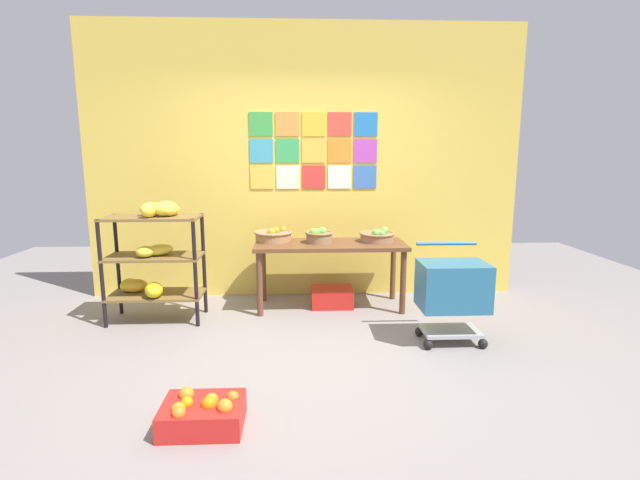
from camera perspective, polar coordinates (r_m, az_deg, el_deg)
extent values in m
plane|color=gray|center=(3.89, -1.43, -13.87)|extent=(9.40, 9.40, 0.00)
cube|color=#E3C249|center=(5.28, -1.89, 9.31)|extent=(4.81, 0.06, 3.00)
cube|color=green|center=(5.26, -7.22, 13.83)|extent=(0.25, 0.01, 0.25)
cube|color=orange|center=(5.25, -4.01, 13.90)|extent=(0.25, 0.01, 0.25)
cube|color=gold|center=(5.25, -0.78, 13.92)|extent=(0.25, 0.01, 0.25)
cube|color=#D64232|center=(5.27, 2.43, 13.90)|extent=(0.25, 0.01, 0.25)
cube|color=#216FB8|center=(5.30, 5.61, 13.84)|extent=(0.25, 0.01, 0.25)
cube|color=#3A9FB7|center=(5.25, -7.15, 10.71)|extent=(0.25, 0.01, 0.25)
cube|color=green|center=(5.24, -3.97, 10.77)|extent=(0.25, 0.01, 0.25)
cube|color=gold|center=(5.24, -0.78, 10.79)|extent=(0.25, 0.01, 0.25)
cube|color=orange|center=(5.26, 2.40, 10.78)|extent=(0.25, 0.01, 0.25)
cube|color=#B141B0|center=(5.29, 5.55, 10.74)|extent=(0.25, 0.01, 0.25)
cube|color=yellow|center=(5.26, -7.08, 7.59)|extent=(0.25, 0.01, 0.25)
cube|color=#F4ECCA|center=(5.25, -3.93, 7.64)|extent=(0.25, 0.01, 0.25)
cube|color=red|center=(5.25, -0.77, 7.66)|extent=(0.25, 0.01, 0.25)
cube|color=white|center=(5.26, 2.38, 7.66)|extent=(0.25, 0.01, 0.25)
cube|color=#3A6DB9|center=(5.30, 5.50, 7.64)|extent=(0.25, 0.01, 0.25)
cylinder|color=black|center=(4.75, -25.05, -3.83)|extent=(0.04, 0.04, 1.02)
cylinder|color=black|center=(4.49, -14.92, -3.96)|extent=(0.04, 0.04, 1.02)
cylinder|color=black|center=(5.11, -23.38, -2.76)|extent=(0.04, 0.04, 1.02)
cylinder|color=black|center=(4.87, -13.95, -2.81)|extent=(0.04, 0.04, 1.02)
cube|color=brown|center=(4.85, -19.24, -6.29)|extent=(0.89, 0.43, 0.03)
ellipsoid|color=yellow|center=(4.71, -19.58, -5.76)|extent=(0.23, 0.28, 0.14)
ellipsoid|color=yellow|center=(5.00, -22.27, -5.08)|extent=(0.18, 0.23, 0.13)
ellipsoid|color=yellow|center=(4.96, -21.64, -5.18)|extent=(0.27, 0.20, 0.13)
cube|color=brown|center=(4.76, -19.51, -1.92)|extent=(0.89, 0.43, 0.02)
ellipsoid|color=yellow|center=(4.70, -20.51, -1.34)|extent=(0.19, 0.22, 0.10)
ellipsoid|color=yellow|center=(4.74, -18.91, -1.13)|extent=(0.31, 0.29, 0.10)
cube|color=brown|center=(4.70, -19.79, 2.59)|extent=(0.89, 0.43, 0.02)
ellipsoid|color=yellow|center=(4.67, -17.75, 3.54)|extent=(0.17, 0.30, 0.12)
ellipsoid|color=yellow|center=(4.60, -20.06, 3.46)|extent=(0.18, 0.24, 0.14)
ellipsoid|color=yellow|center=(4.64, -18.24, 3.64)|extent=(0.29, 0.30, 0.15)
ellipsoid|color=yellow|center=(4.79, -19.62, 3.61)|extent=(0.29, 0.29, 0.12)
cube|color=brown|center=(4.86, 1.26, -0.58)|extent=(1.56, 0.62, 0.04)
cylinder|color=brown|center=(4.71, -7.36, -5.37)|extent=(0.06, 0.06, 0.65)
cylinder|color=brown|center=(4.80, 10.07, -5.12)|extent=(0.06, 0.06, 0.65)
cylinder|color=brown|center=(5.19, -6.91, -3.87)|extent=(0.06, 0.06, 0.65)
cylinder|color=brown|center=(5.28, 8.89, -3.68)|extent=(0.06, 0.06, 0.65)
cylinder|color=#986C47|center=(4.96, 6.94, 0.30)|extent=(0.35, 0.35, 0.08)
torus|color=#9D724B|center=(4.96, 6.95, 0.79)|extent=(0.37, 0.37, 0.02)
sphere|color=#7BBB3B|center=(4.95, 7.22, 0.87)|extent=(0.08, 0.08, 0.08)
sphere|color=#7DB74A|center=(4.97, 6.73, 0.96)|extent=(0.07, 0.07, 0.07)
sphere|color=#6CC24B|center=(4.85, 6.85, 0.82)|extent=(0.08, 0.08, 0.08)
sphere|color=#6BB34B|center=(4.85, 7.59, 0.73)|extent=(0.07, 0.07, 0.07)
sphere|color=#6BAB46|center=(4.95, 6.95, 0.94)|extent=(0.08, 0.08, 0.08)
sphere|color=#7BB641|center=(4.99, 7.82, 1.12)|extent=(0.09, 0.09, 0.09)
cylinder|color=olive|center=(4.86, -0.12, 0.27)|extent=(0.27, 0.27, 0.10)
torus|color=#926A44|center=(4.85, -0.12, 0.87)|extent=(0.29, 0.29, 0.03)
sphere|color=#7CB849|center=(4.88, 0.29, 1.08)|extent=(0.09, 0.09, 0.09)
sphere|color=#6AB340|center=(4.85, 0.26, 1.07)|extent=(0.07, 0.07, 0.07)
sphere|color=#73BF3D|center=(4.86, -0.84, 1.00)|extent=(0.07, 0.07, 0.07)
sphere|color=#6DC244|center=(4.82, -0.84, 0.98)|extent=(0.08, 0.08, 0.08)
sphere|color=#7BB534|center=(4.84, -0.47, 0.98)|extent=(0.07, 0.07, 0.07)
sphere|color=#6AB33B|center=(4.86, -0.10, 1.01)|extent=(0.08, 0.08, 0.08)
cylinder|color=#A57A4E|center=(4.97, -5.70, 0.40)|extent=(0.37, 0.37, 0.09)
torus|color=#A7744D|center=(4.97, -5.71, 0.92)|extent=(0.40, 0.40, 0.03)
sphere|color=orange|center=(5.05, -4.55, 1.25)|extent=(0.08, 0.08, 0.08)
sphere|color=orange|center=(4.93, -5.95, 0.96)|extent=(0.09, 0.09, 0.09)
sphere|color=orange|center=(4.96, -5.40, 1.12)|extent=(0.09, 0.09, 0.09)
cube|color=red|center=(5.03, 1.47, -6.94)|extent=(0.44, 0.33, 0.20)
cube|color=red|center=(3.04, -14.06, -19.96)|extent=(0.48, 0.36, 0.15)
sphere|color=orange|center=(2.92, -16.84, -19.52)|extent=(0.08, 0.08, 0.08)
sphere|color=orange|center=(2.98, -16.85, -19.17)|extent=(0.09, 0.09, 0.09)
sphere|color=orange|center=(3.10, -15.95, -17.62)|extent=(0.09, 0.09, 0.09)
sphere|color=orange|center=(3.04, -10.56, -18.28)|extent=(0.07, 0.07, 0.07)
sphere|color=orange|center=(3.01, -15.92, -18.50)|extent=(0.07, 0.07, 0.07)
sphere|color=orange|center=(2.97, -13.35, -18.85)|extent=(0.09, 0.09, 0.09)
sphere|color=orange|center=(3.01, -13.06, -18.47)|extent=(0.08, 0.08, 0.08)
sphere|color=orange|center=(2.91, -11.50, -19.26)|extent=(0.09, 0.09, 0.09)
sphere|color=black|center=(4.09, 13.04, -12.31)|extent=(0.08, 0.08, 0.08)
sphere|color=black|center=(4.23, 19.23, -11.83)|extent=(0.08, 0.08, 0.08)
sphere|color=black|center=(4.35, 12.00, -10.85)|extent=(0.08, 0.08, 0.08)
sphere|color=black|center=(4.48, 17.83, -10.46)|extent=(0.08, 0.08, 0.08)
cube|color=#A5A8AD|center=(4.26, 15.59, -10.60)|extent=(0.48, 0.31, 0.03)
cube|color=#27668C|center=(4.13, 15.87, -5.37)|extent=(0.56, 0.39, 0.40)
cylinder|color=#27668C|center=(4.27, 15.13, -0.43)|extent=(0.54, 0.03, 0.03)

